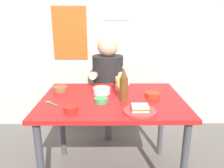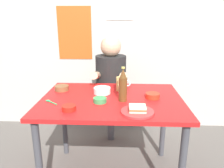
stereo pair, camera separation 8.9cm
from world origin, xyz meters
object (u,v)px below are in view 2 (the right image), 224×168
at_px(dining_table, 112,109).
at_px(plate_orange, 137,112).
at_px(stool, 111,111).
at_px(beer_mug, 121,84).
at_px(sauce_bowl_chili, 153,95).
at_px(sandwich, 137,108).
at_px(beer_bottle, 123,86).
at_px(person_seated, 111,75).

xyz_separation_m(dining_table, plate_orange, (0.18, -0.27, 0.10)).
distance_m(dining_table, stool, 0.70).
relative_size(beer_mug, sauce_bowl_chili, 1.15).
bearing_deg(sandwich, dining_table, 124.04).
relative_size(plate_orange, beer_bottle, 0.84).
bearing_deg(dining_table, sauce_bowl_chili, 2.41).
relative_size(plate_orange, beer_mug, 1.75).
relative_size(dining_table, stool, 2.44).
bearing_deg(person_seated, beer_mug, -75.53).
xyz_separation_m(beer_bottle, sauce_bowl_chili, (0.23, 0.07, -0.10)).
xyz_separation_m(stool, plate_orange, (0.22, -0.90, 0.40)).
distance_m(dining_table, person_seated, 0.63).
relative_size(sandwich, sauce_bowl_chili, 1.00).
distance_m(beer_mug, beer_bottle, 0.25).
bearing_deg(beer_mug, beer_bottle, -86.60).
distance_m(sandwich, beer_bottle, 0.25).
xyz_separation_m(plate_orange, beer_bottle, (-0.10, 0.22, 0.11)).
bearing_deg(beer_mug, dining_table, -110.87).
bearing_deg(dining_table, stool, 93.55).
bearing_deg(beer_mug, person_seated, 104.47).
bearing_deg(sauce_bowl_chili, beer_mug, 144.71).
distance_m(person_seated, sandwich, 0.92).
height_order(dining_table, sandwich, sandwich).
bearing_deg(sauce_bowl_chili, stool, 120.18).
height_order(person_seated, sauce_bowl_chili, person_seated).
bearing_deg(person_seated, stool, 90.00).
height_order(plate_orange, sauce_bowl_chili, sauce_bowl_chili).
distance_m(dining_table, beer_bottle, 0.24).
bearing_deg(sauce_bowl_chili, beer_bottle, -163.79).
height_order(plate_orange, beer_mug, beer_mug).
relative_size(dining_table, beer_bottle, 4.20).
bearing_deg(plate_orange, beer_bottle, 114.03).
bearing_deg(dining_table, sandwich, -55.96).
bearing_deg(stool, plate_orange, -76.16).
bearing_deg(sauce_bowl_chili, plate_orange, -115.71).
distance_m(beer_bottle, sauce_bowl_chili, 0.26).
relative_size(dining_table, person_seated, 1.53).
relative_size(stool, sandwich, 4.09).
bearing_deg(beer_bottle, dining_table, 147.81).
relative_size(stool, beer_bottle, 1.72).
bearing_deg(plate_orange, dining_table, 124.04).
height_order(dining_table, sauce_bowl_chili, sauce_bowl_chili).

